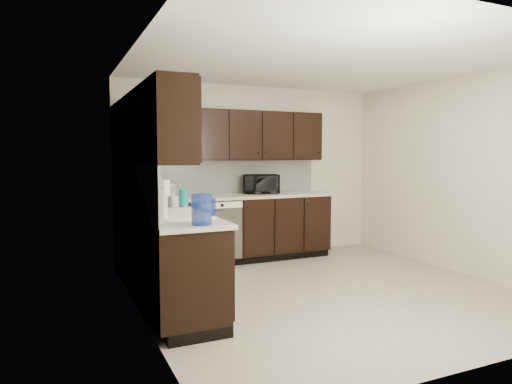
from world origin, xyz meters
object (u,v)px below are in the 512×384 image
Objects in this scene: sink at (175,221)px; storage_bin at (151,193)px; microwave at (261,184)px; toaster_oven at (136,189)px; blue_pitcher at (202,209)px.

sink is 1.64× the size of storage_bin.
microwave is at bearing 13.83° from storage_bin.
microwave is (1.72, 1.77, 0.20)m from sink.
blue_pitcher is (0.12, -2.37, 0.00)m from toaster_oven.
storage_bin is at bearing -53.57° from toaster_oven.
sink reaches higher than blue_pitcher.
microwave is 2.97m from blue_pitcher.
sink is 2.47m from microwave.
toaster_oven is at bearing 110.47° from storage_bin.
blue_pitcher reaches higher than toaster_oven.
sink is at bearing -71.69° from toaster_oven.
toaster_oven is (-1.78, -0.09, -0.01)m from microwave.
storage_bin is at bearing -149.23° from microwave.
microwave is 2.00× the size of blue_pitcher.
microwave is at bearing 55.87° from blue_pitcher.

